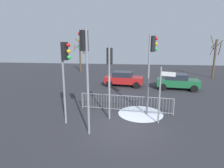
% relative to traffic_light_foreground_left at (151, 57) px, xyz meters
% --- Properties ---
extents(ground_plane, '(60.00, 60.00, 0.00)m').
position_rel_traffic_light_foreground_left_xyz_m(ground_plane, '(-1.45, -2.13, -3.52)').
color(ground_plane, '#2D2D33').
extents(traffic_light_foreground_left, '(0.52, 0.42, 4.81)m').
position_rel_traffic_light_foreground_left_xyz_m(traffic_light_foreground_left, '(0.00, 0.00, 0.00)').
color(traffic_light_foreground_left, slate).
rests_on(traffic_light_foreground_left, ground).
extents(traffic_light_mid_right, '(0.50, 0.44, 4.96)m').
position_rel_traffic_light_foreground_left_xyz_m(traffic_light_mid_right, '(-3.15, -2.93, 0.10)').
color(traffic_light_mid_right, slate).
rests_on(traffic_light_mid_right, ground).
extents(traffic_light_mid_left, '(0.55, 0.37, 4.46)m').
position_rel_traffic_light_foreground_left_xyz_m(traffic_light_mid_left, '(-4.47, -2.02, -0.25)').
color(traffic_light_mid_left, slate).
rests_on(traffic_light_mid_left, ground).
extents(traffic_light_foreground_right, '(0.32, 0.57, 4.15)m').
position_rel_traffic_light_foreground_left_xyz_m(traffic_light_foreground_right, '(-2.33, -0.92, -0.47)').
color(traffic_light_foreground_right, slate).
rests_on(traffic_light_foreground_right, ground).
extents(direction_sign_post, '(0.74, 0.34, 3.11)m').
position_rel_traffic_light_foreground_left_xyz_m(direction_sign_post, '(0.47, -1.36, -1.78)').
color(direction_sign_post, slate).
rests_on(direction_sign_post, ground).
extents(pedestrian_guard_railing, '(5.91, 0.64, 1.07)m').
position_rel_traffic_light_foreground_left_xyz_m(pedestrian_guard_railing, '(-1.47, 0.21, -2.97)').
color(pedestrian_guard_railing, slate).
rests_on(pedestrian_guard_railing, ground).
extents(car_red_mid, '(3.96, 2.26, 1.47)m').
position_rel_traffic_light_foreground_left_xyz_m(car_red_mid, '(-2.07, 7.56, -2.75)').
color(car_red_mid, maroon).
rests_on(car_red_mid, ground).
extents(car_green_far, '(3.95, 2.25, 1.47)m').
position_rel_traffic_light_foreground_left_xyz_m(car_green_far, '(3.07, 6.80, -2.75)').
color(car_green_far, '#195933').
rests_on(car_green_far, ground).
extents(bare_tree_left, '(1.38, 1.31, 5.29)m').
position_rel_traffic_light_foreground_left_xyz_m(bare_tree_left, '(8.77, 13.44, -0.88)').
color(bare_tree_left, '#473828').
rests_on(bare_tree_left, ground).
extents(bare_tree_centre, '(2.10, 1.97, 4.96)m').
position_rel_traffic_light_foreground_left_xyz_m(bare_tree_centre, '(-9.32, 16.53, -0.88)').
color(bare_tree_centre, '#473828').
rests_on(bare_tree_centre, ground).
extents(snow_patch_kerb, '(2.78, 2.78, 0.01)m').
position_rel_traffic_light_foreground_left_xyz_m(snow_patch_kerb, '(-0.51, -0.02, -3.51)').
color(snow_patch_kerb, silver).
rests_on(snow_patch_kerb, ground).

